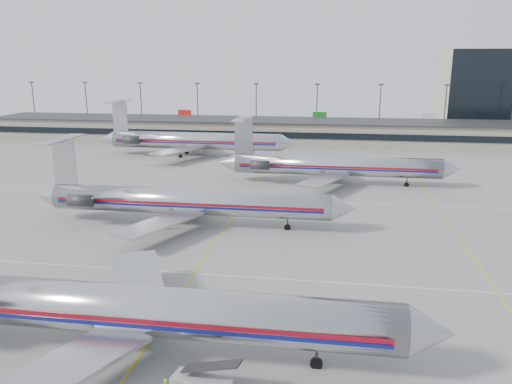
# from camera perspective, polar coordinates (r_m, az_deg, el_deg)

# --- Properties ---
(ground) EXTENTS (260.00, 260.00, 0.00)m
(ground) POSITION_cam_1_polar(r_m,az_deg,el_deg) (44.61, -10.69, -14.31)
(ground) COLOR gray
(ground) RESTS_ON ground
(apron_markings) EXTENTS (160.00, 0.15, 0.02)m
(apron_markings) POSITION_cam_1_polar(r_m,az_deg,el_deg) (53.13, -7.12, -9.22)
(apron_markings) COLOR silver
(apron_markings) RESTS_ON ground
(terminal) EXTENTS (162.00, 17.00, 6.25)m
(terminal) POSITION_cam_1_polar(r_m,az_deg,el_deg) (136.54, 2.89, 6.97)
(terminal) COLOR gray
(terminal) RESTS_ON ground
(light_mast_row) EXTENTS (163.60, 0.40, 15.28)m
(light_mast_row) POSITION_cam_1_polar(r_m,az_deg,el_deg) (149.82, 3.48, 9.74)
(light_mast_row) COLOR #38383D
(light_mast_row) RESTS_ON ground
(distant_building) EXTENTS (30.00, 20.00, 25.00)m
(distant_building) POSITION_cam_1_polar(r_m,az_deg,el_deg) (171.80, 25.46, 10.31)
(distant_building) COLOR tan
(distant_building) RESTS_ON ground
(jet_foreground) EXTENTS (47.39, 27.91, 12.40)m
(jet_foreground) POSITION_cam_1_polar(r_m,az_deg,el_deg) (39.76, -15.92, -12.58)
(jet_foreground) COLOR #BBBBC0
(jet_foreground) RESTS_ON ground
(jet_second_row) EXTENTS (44.17, 26.01, 11.56)m
(jet_second_row) POSITION_cam_1_polar(r_m,az_deg,el_deg) (67.51, -8.38, -1.01)
(jet_second_row) COLOR #BBBBC0
(jet_second_row) RESTS_ON ground
(jet_third_row) EXTENTS (42.96, 26.42, 11.75)m
(jet_third_row) POSITION_cam_1_polar(r_m,az_deg,el_deg) (90.45, 8.55, 3.02)
(jet_third_row) COLOR #BBBBC0
(jet_third_row) RESTS_ON ground
(jet_back_row) EXTENTS (46.73, 28.74, 12.78)m
(jet_back_row) POSITION_cam_1_polar(r_m,az_deg,el_deg) (117.34, -7.34, 5.88)
(jet_back_row) COLOR #BBBBC0
(jet_back_row) RESTS_ON ground
(belt_loader) EXTENTS (5.01, 2.31, 2.57)m
(belt_loader) POSITION_cam_1_polar(r_m,az_deg,el_deg) (35.99, -6.06, -20.61)
(belt_loader) COLOR #9D9D9D
(belt_loader) RESTS_ON ground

